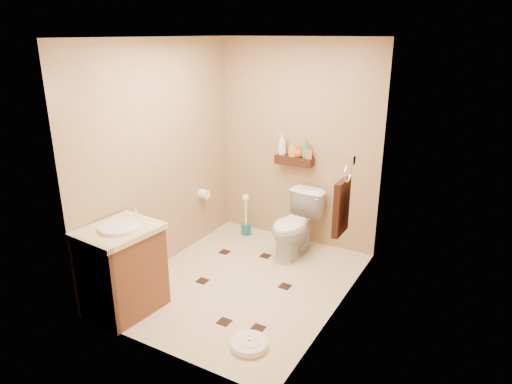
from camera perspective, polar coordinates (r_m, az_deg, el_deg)
The scene contains 19 objects.
ground at distance 4.80m, azimuth -1.58°, elevation -11.18°, with size 2.50×2.50×0.00m, color beige.
wall_back at distance 5.39m, azimuth 5.22°, elevation 5.97°, with size 2.00×0.04×2.40m, color #A07B5B.
wall_front at distance 3.38m, azimuth -12.80°, elevation -2.72°, with size 2.00×0.04×2.40m, color #A07B5B.
wall_left at distance 4.90m, azimuth -11.81°, elevation 4.27°, with size 0.04×2.50×2.40m, color #A07B5B.
wall_right at distance 3.92m, azimuth 10.88°, elevation 0.53°, with size 0.04×2.50×2.40m, color #A07B5B.
ceiling at distance 4.14m, azimuth -1.90°, elevation 18.78°, with size 2.00×2.50×0.02m, color silver.
wall_shelf at distance 5.36m, azimuth 4.80°, elevation 3.93°, with size 0.46×0.14×0.10m, color #381F0F.
floor_accents at distance 4.76m, azimuth -1.61°, elevation -11.44°, with size 1.17×1.41×0.01m.
toilet at distance 5.22m, azimuth 4.89°, elevation -4.14°, with size 0.41×0.72×0.73m, color white.
vanity at distance 4.35m, azimuth -16.34°, elevation -9.17°, with size 0.61×0.72×0.95m.
bathroom_scale at distance 3.93m, azimuth -0.84°, elevation -18.45°, with size 0.35×0.35×0.06m.
toilet_brush at distance 5.78m, azimuth -1.26°, elevation -3.57°, with size 0.12×0.12×0.54m.
towel_ring at distance 4.25m, azimuth 10.68°, elevation -1.58°, with size 0.12×0.30×0.76m.
toilet_paper at distance 5.52m, azimuth -6.52°, elevation -0.25°, with size 0.12×0.11×0.12m.
bottle_a at distance 5.39m, azimuth 3.31°, elevation 5.98°, with size 0.10×0.10×0.25m, color silver.
bottle_b at distance 5.34m, azimuth 4.56°, elevation 5.34°, with size 0.07×0.07×0.16m, color #F5A833.
bottle_c at distance 5.31m, azimuth 5.39°, elevation 5.04°, with size 0.10×0.10×0.13m, color #D54919.
bottle_d at distance 5.27m, azimuth 6.26°, elevation 5.43°, with size 0.09×0.09×0.23m, color #2E8B4A.
bottle_e at distance 5.26m, azimuth 6.59°, elevation 5.00°, with size 0.07×0.07×0.15m, color #D66947.
Camera 1 is at (2.16, -3.53, 2.44)m, focal length 32.00 mm.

